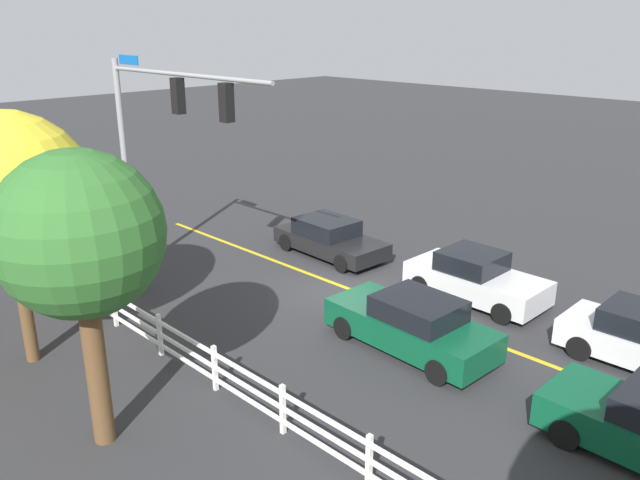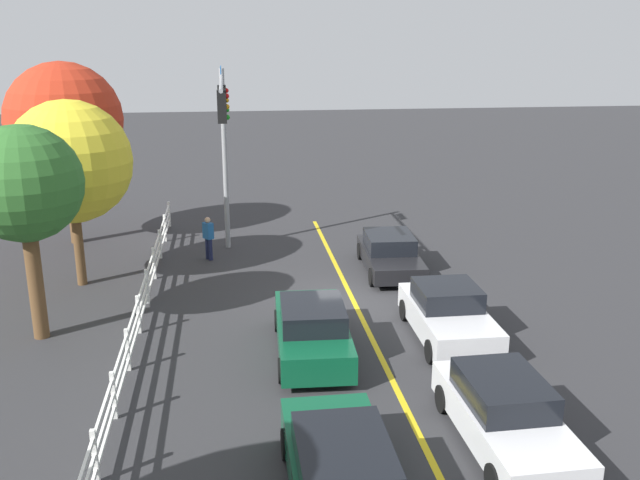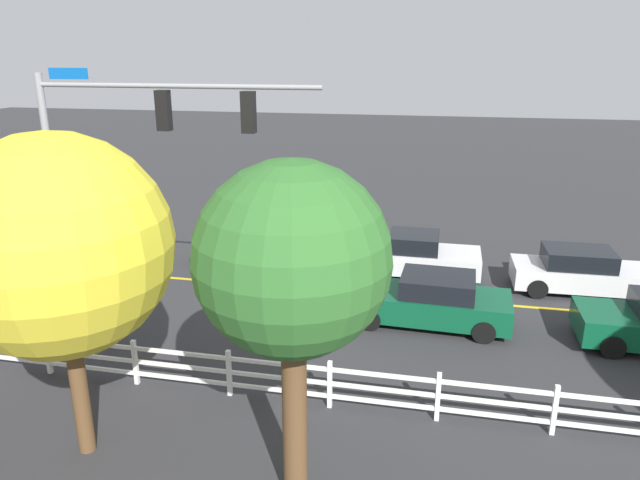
{
  "view_description": "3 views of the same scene",
  "coord_description": "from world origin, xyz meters",
  "px_view_note": "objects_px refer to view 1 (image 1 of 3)",
  "views": [
    {
      "loc": [
        -12.79,
        14.17,
        8.22
      ],
      "look_at": [
        0.06,
        1.26,
        1.97
      ],
      "focal_mm": 35.89,
      "sensor_mm": 36.0,
      "label": 1
    },
    {
      "loc": [
        -20.89,
        3.87,
        8.31
      ],
      "look_at": [
        0.36,
        1.03,
        1.96
      ],
      "focal_mm": 38.82,
      "sensor_mm": 36.0,
      "label": 2
    },
    {
      "loc": [
        -3.95,
        17.76,
        7.57
      ],
      "look_at": [
        -0.37,
        0.83,
        2.04
      ],
      "focal_mm": 32.67,
      "sensor_mm": 36.0,
      "label": 3
    }
  ],
  "objects_px": {
    "car_2": "(329,238)",
    "car_3": "(475,278)",
    "pedestrian": "(137,261)",
    "tree_3": "(80,237)",
    "tree_0": "(7,197)",
    "car_4": "(412,324)"
  },
  "relations": [
    {
      "from": "car_4",
      "to": "tree_0",
      "type": "relative_size",
      "value": 0.74
    },
    {
      "from": "car_4",
      "to": "tree_0",
      "type": "height_order",
      "value": "tree_0"
    },
    {
      "from": "car_2",
      "to": "pedestrian",
      "type": "bearing_deg",
      "value": -105.44
    },
    {
      "from": "car_3",
      "to": "pedestrian",
      "type": "height_order",
      "value": "pedestrian"
    },
    {
      "from": "car_3",
      "to": "car_4",
      "type": "distance_m",
      "value": 3.99
    },
    {
      "from": "car_3",
      "to": "tree_3",
      "type": "relative_size",
      "value": 0.7
    },
    {
      "from": "car_4",
      "to": "tree_3",
      "type": "height_order",
      "value": "tree_3"
    },
    {
      "from": "car_2",
      "to": "car_3",
      "type": "xyz_separation_m",
      "value": [
        -5.99,
        -0.28,
        0.06
      ]
    },
    {
      "from": "car_4",
      "to": "car_2",
      "type": "bearing_deg",
      "value": -26.83
    },
    {
      "from": "car_3",
      "to": "car_2",
      "type": "bearing_deg",
      "value": -176.75
    },
    {
      "from": "pedestrian",
      "to": "tree_3",
      "type": "height_order",
      "value": "tree_3"
    },
    {
      "from": "tree_0",
      "to": "tree_3",
      "type": "distance_m",
      "value": 4.4
    },
    {
      "from": "pedestrian",
      "to": "tree_3",
      "type": "relative_size",
      "value": 0.28
    },
    {
      "from": "pedestrian",
      "to": "tree_3",
      "type": "xyz_separation_m",
      "value": [
        -6.6,
        4.63,
        3.51
      ]
    },
    {
      "from": "car_4",
      "to": "pedestrian",
      "type": "bearing_deg",
      "value": 20.99
    },
    {
      "from": "car_4",
      "to": "car_3",
      "type": "bearing_deg",
      "value": -79.5
    },
    {
      "from": "car_3",
      "to": "car_4",
      "type": "height_order",
      "value": "car_3"
    },
    {
      "from": "car_3",
      "to": "car_4",
      "type": "xyz_separation_m",
      "value": [
        -0.56,
        3.96,
        0.01
      ]
    },
    {
      "from": "car_4",
      "to": "tree_3",
      "type": "relative_size",
      "value": 0.77
    },
    {
      "from": "tree_0",
      "to": "tree_3",
      "type": "xyz_separation_m",
      "value": [
        -4.39,
        0.3,
        0.14
      ]
    },
    {
      "from": "tree_3",
      "to": "tree_0",
      "type": "bearing_deg",
      "value": -3.94
    },
    {
      "from": "pedestrian",
      "to": "tree_0",
      "type": "relative_size",
      "value": 0.27
    }
  ]
}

